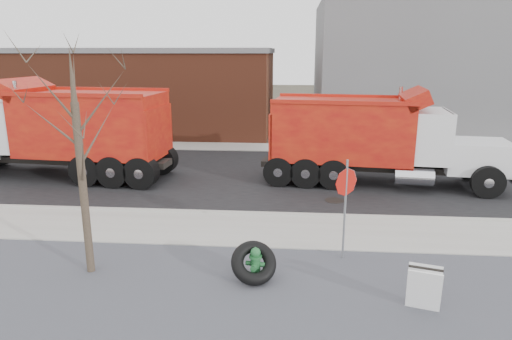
# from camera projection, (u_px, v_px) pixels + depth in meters

# --- Properties ---
(ground) EXTENTS (120.00, 120.00, 0.00)m
(ground) POSITION_uv_depth(u_px,v_px,m) (239.00, 234.00, 13.05)
(ground) COLOR #383328
(ground) RESTS_ON ground
(gravel_verge) EXTENTS (60.00, 5.00, 0.03)m
(gravel_verge) POSITION_uv_depth(u_px,v_px,m) (219.00, 297.00, 9.67)
(gravel_verge) COLOR slate
(gravel_verge) RESTS_ON ground
(sidewalk) EXTENTS (60.00, 2.50, 0.06)m
(sidewalk) POSITION_uv_depth(u_px,v_px,m) (240.00, 229.00, 13.28)
(sidewalk) COLOR #9E9B93
(sidewalk) RESTS_ON ground
(curb) EXTENTS (60.00, 0.15, 0.11)m
(curb) POSITION_uv_depth(u_px,v_px,m) (244.00, 213.00, 14.53)
(curb) COLOR #9E9B93
(curb) RESTS_ON ground
(road) EXTENTS (60.00, 9.40, 0.02)m
(road) POSITION_uv_depth(u_px,v_px,m) (256.00, 175.00, 19.12)
(road) COLOR black
(road) RESTS_ON ground
(far_sidewalk) EXTENTS (60.00, 2.00, 0.06)m
(far_sidewalk) POSITION_uv_depth(u_px,v_px,m) (265.00, 147.00, 24.61)
(far_sidewalk) COLOR #9E9B93
(far_sidewalk) RESTS_ON ground
(building_grey) EXTENTS (12.00, 10.00, 8.00)m
(building_grey) POSITION_uv_depth(u_px,v_px,m) (414.00, 69.00, 28.68)
(building_grey) COLOR slate
(building_grey) RESTS_ON ground
(building_brick) EXTENTS (20.20, 8.20, 5.30)m
(building_brick) POSITION_uv_depth(u_px,v_px,m) (116.00, 90.00, 29.56)
(building_brick) COLOR brown
(building_brick) RESTS_ON ground
(bare_tree) EXTENTS (3.20, 3.20, 5.20)m
(bare_tree) POSITION_uv_depth(u_px,v_px,m) (78.00, 135.00, 9.96)
(bare_tree) COLOR #382D23
(bare_tree) RESTS_ON ground
(fire_hydrant) EXTENTS (0.46, 0.45, 0.81)m
(fire_hydrant) POSITION_uv_depth(u_px,v_px,m) (255.00, 266.00, 10.30)
(fire_hydrant) COLOR #2C733B
(fire_hydrant) RESTS_ON ground
(truck_tire) EXTENTS (1.27, 1.20, 0.95)m
(truck_tire) POSITION_uv_depth(u_px,v_px,m) (254.00, 263.00, 10.24)
(truck_tire) COLOR black
(truck_tire) RESTS_ON ground
(stop_sign) EXTENTS (0.56, 0.46, 2.56)m
(stop_sign) POSITION_uv_depth(u_px,v_px,m) (346.00, 192.00, 11.02)
(stop_sign) COLOR gray
(stop_sign) RESTS_ON ground
(sandwich_board) EXTENTS (0.74, 0.58, 0.91)m
(sandwich_board) POSITION_uv_depth(u_px,v_px,m) (424.00, 288.00, 9.08)
(sandwich_board) COLOR white
(sandwich_board) RESTS_ON ground
(dump_truck_red_a) EXTENTS (9.32, 3.46, 3.71)m
(dump_truck_red_a) POSITION_uv_depth(u_px,v_px,m) (373.00, 136.00, 17.53)
(dump_truck_red_a) COLOR black
(dump_truck_red_a) RESTS_ON ground
(dump_truck_red_b) EXTENTS (9.60, 3.46, 3.97)m
(dump_truck_red_b) POSITION_uv_depth(u_px,v_px,m) (63.00, 129.00, 18.46)
(dump_truck_red_b) COLOR black
(dump_truck_red_b) RESTS_ON ground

